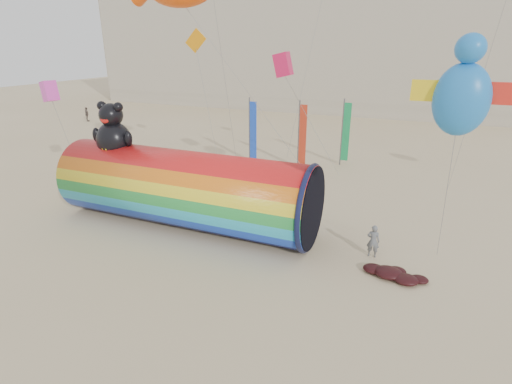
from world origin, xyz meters
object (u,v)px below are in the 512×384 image
at_px(windsock_assembly, 185,187).
at_px(fabric_bundle, 393,274).
at_px(hotel_building, 296,35).
at_px(kite_handler, 373,241).

distance_m(windsock_assembly, fabric_bundle, 10.94).
bearing_deg(hotel_building, fabric_bundle, -67.21).
height_order(windsock_assembly, kite_handler, windsock_assembly).
xyz_separation_m(hotel_building, fabric_bundle, (19.18, -45.64, -10.14)).
xyz_separation_m(kite_handler, fabric_bundle, (1.07, -1.47, -0.60)).
bearing_deg(kite_handler, fabric_bundle, 125.15).
distance_m(hotel_building, kite_handler, 48.68).
height_order(hotel_building, kite_handler, hotel_building).
relative_size(hotel_building, windsock_assembly, 4.39).
relative_size(kite_handler, fabric_bundle, 0.59).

